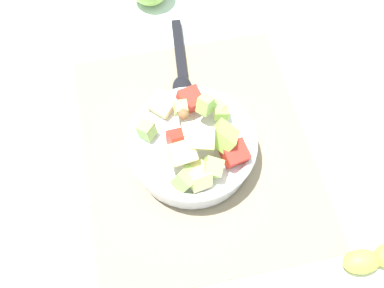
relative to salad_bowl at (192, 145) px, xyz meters
name	(u,v)px	position (x,y,z in m)	size (l,w,h in m)	color
ground_plane	(197,149)	(0.01, -0.01, -0.04)	(2.40, 2.40, 0.00)	silver
placemat	(197,148)	(0.01, -0.01, -0.04)	(0.45, 0.38, 0.01)	gray
salad_bowl	(192,145)	(0.00, 0.00, 0.00)	(0.21, 0.21, 0.12)	white
serving_spoon	(182,73)	(0.17, -0.02, -0.03)	(0.20, 0.05, 0.01)	black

